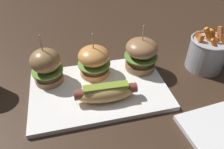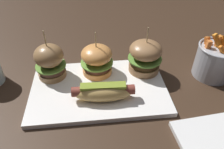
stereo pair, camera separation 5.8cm
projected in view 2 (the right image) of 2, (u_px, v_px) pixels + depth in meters
name	position (u px, v px, depth m)	size (l,w,h in m)	color
ground_plane	(99.00, 90.00, 0.61)	(3.00, 3.00, 0.00)	#382619
platter_main	(99.00, 88.00, 0.61)	(0.37, 0.24, 0.01)	white
hot_dog	(103.00, 92.00, 0.55)	(0.16, 0.06, 0.05)	tan
slider_left	(50.00, 61.00, 0.61)	(0.09, 0.09, 0.15)	#966D43
slider_center	(96.00, 60.00, 0.63)	(0.09, 0.09, 0.13)	#D88D48
slider_right	(145.00, 56.00, 0.63)	(0.10, 0.10, 0.14)	#996D44
fries_bucket	(215.00, 60.00, 0.64)	(0.12, 0.12, 0.14)	#A8AAB2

